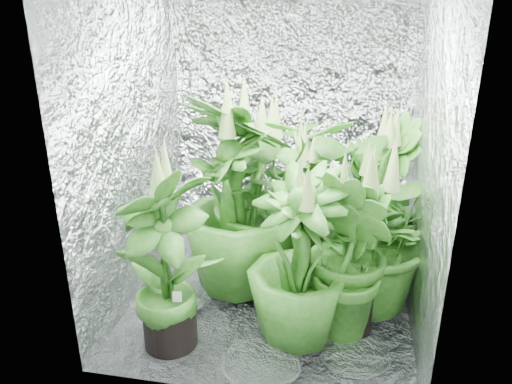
{
  "coord_description": "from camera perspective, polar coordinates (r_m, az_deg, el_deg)",
  "views": [
    {
      "loc": [
        0.39,
        -2.54,
        1.71
      ],
      "look_at": [
        -0.09,
        0.0,
        0.68
      ],
      "focal_mm": 35.0,
      "sensor_mm": 36.0,
      "label": 1
    }
  ],
  "objects": [
    {
      "name": "plant_g",
      "position": [
        2.61,
        10.84,
        -7.1
      ],
      "size": [
        0.68,
        0.68,
        1.02
      ],
      "rotation": [
        0.0,
        0.0,
        5.16
      ],
      "color": "black",
      "rests_on": "ground"
    },
    {
      "name": "walls",
      "position": [
        2.67,
        1.94,
        6.26
      ],
      "size": [
        1.62,
        1.62,
        2.0
      ],
      "color": "silver",
      "rests_on": "ground"
    },
    {
      "name": "plant_a",
      "position": [
        3.07,
        1.97,
        -0.27
      ],
      "size": [
        1.19,
        1.19,
        1.18
      ],
      "rotation": [
        0.0,
        0.0,
        0.26
      ],
      "color": "black",
      "rests_on": "ground"
    },
    {
      "name": "ground",
      "position": [
        3.09,
        1.7,
        -11.94
      ],
      "size": [
        1.6,
        1.6,
        0.0
      ],
      "primitive_type": "plane",
      "color": "silver",
      "rests_on": "ground"
    },
    {
      "name": "circulation_fan",
      "position": [
        3.51,
        13.06,
        -5.31
      ],
      "size": [
        0.15,
        0.31,
        0.36
      ],
      "rotation": [
        0.0,
        0.0,
        -0.07
      ],
      "color": "black",
      "rests_on": "ground"
    },
    {
      "name": "plant_e",
      "position": [
        2.82,
        12.68,
        -4.73
      ],
      "size": [
        0.84,
        0.84,
        1.01
      ],
      "rotation": [
        0.0,
        0.0,
        3.15
      ],
      "color": "black",
      "rests_on": "ground"
    },
    {
      "name": "plant_c",
      "position": [
        3.18,
        13.61,
        -0.95
      ],
      "size": [
        0.65,
        0.65,
        1.11
      ],
      "rotation": [
        0.0,
        0.0,
        1.4
      ],
      "color": "black",
      "rests_on": "ground"
    },
    {
      "name": "plant_h",
      "position": [
        2.52,
        4.86,
        -7.79
      ],
      "size": [
        0.71,
        0.71,
        1.02
      ],
      "rotation": [
        0.0,
        0.0,
        5.73
      ],
      "color": "black",
      "rests_on": "ground"
    },
    {
      "name": "plant_b",
      "position": [
        3.2,
        5.98,
        -1.41
      ],
      "size": [
        0.68,
        0.68,
        1.0
      ],
      "rotation": [
        0.0,
        0.0,
        0.84
      ],
      "color": "black",
      "rests_on": "ground"
    },
    {
      "name": "plant_f",
      "position": [
        2.51,
        -10.33,
        -7.63
      ],
      "size": [
        0.72,
        0.72,
        1.08
      ],
      "rotation": [
        0.0,
        0.0,
        4.09
      ],
      "color": "black",
      "rests_on": "ground"
    },
    {
      "name": "plant_d",
      "position": [
        2.91,
        -2.23,
        -0.68
      ],
      "size": [
        0.9,
        0.9,
        1.29
      ],
      "rotation": [
        0.0,
        0.0,
        2.64
      ],
      "color": "black",
      "rests_on": "ground"
    },
    {
      "name": "plant_label",
      "position": [
        2.57,
        -9.0,
        -11.93
      ],
      "size": [
        0.05,
        0.03,
        0.07
      ],
      "primitive_type": "cube",
      "rotation": [
        -0.21,
        0.0,
        0.15
      ],
      "color": "white",
      "rests_on": "plant_f"
    }
  ]
}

